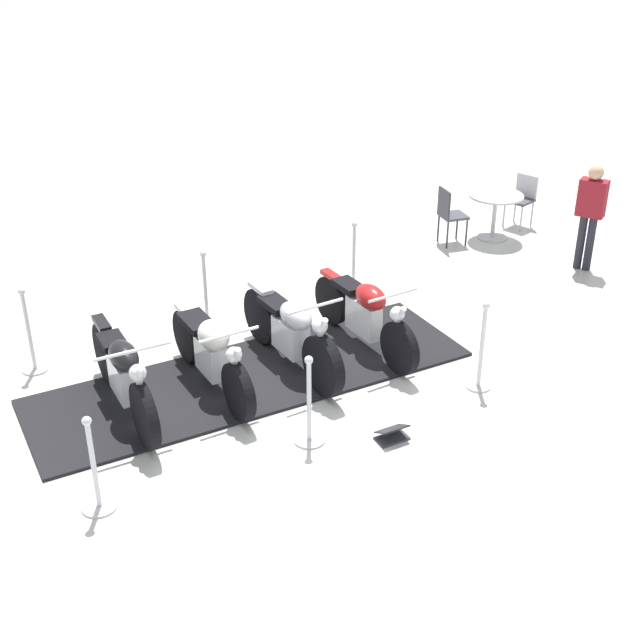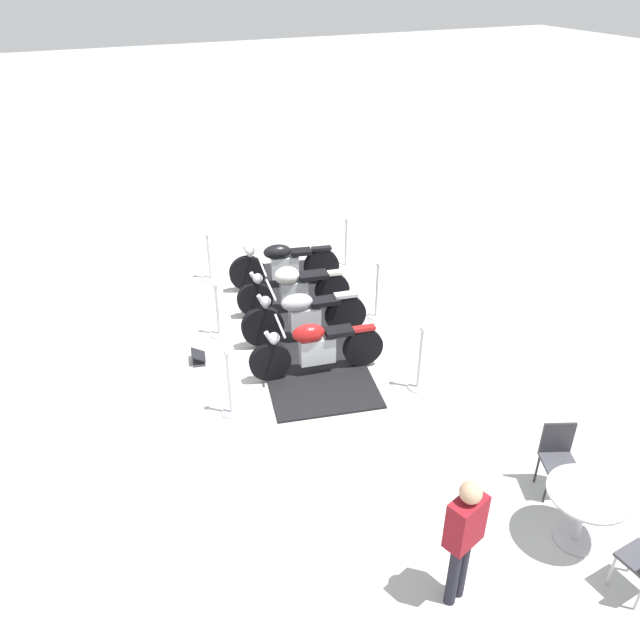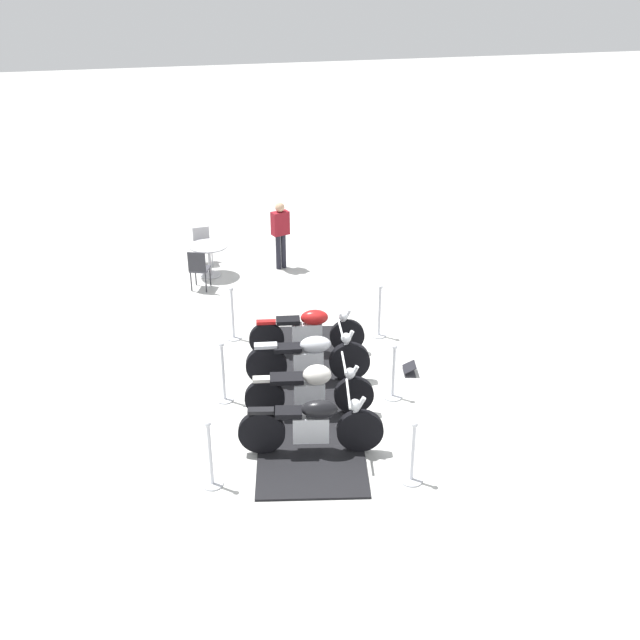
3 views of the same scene
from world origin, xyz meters
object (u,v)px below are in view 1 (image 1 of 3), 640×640
(stanchion_left_rear, at_px, (354,270))
(bystander_person, at_px, (591,208))
(motorcycle_black, at_px, (124,373))
(cafe_chair_across_table, at_px, (522,197))
(cafe_chair_near_table, at_px, (450,212))
(info_placard, at_px, (392,435))
(motorcycle_chrome, at_px, (291,332))
(motorcycle_cream, at_px, (211,351))
(stanchion_right_mid, at_px, (309,416))
(stanchion_right_front, at_px, (96,481))
(cafe_table, at_px, (495,205))
(stanchion_right_rear, at_px, (481,357))
(stanchion_left_mid, at_px, (206,302))
(stanchion_left_front, at_px, (31,343))
(motorcycle_maroon, at_px, (365,313))

(stanchion_left_rear, height_order, bystander_person, bystander_person)
(motorcycle_black, xyz_separation_m, bystander_person, (7.27, -0.89, 0.45))
(cafe_chair_across_table, bearing_deg, cafe_chair_near_table, -13.79)
(stanchion_left_rear, height_order, info_placard, stanchion_left_rear)
(motorcycle_chrome, distance_m, cafe_chair_across_table, 6.17)
(cafe_chair_near_table, bearing_deg, motorcycle_cream, -144.42)
(stanchion_right_mid, relative_size, stanchion_right_front, 1.01)
(stanchion_right_front, relative_size, cafe_table, 1.14)
(stanchion_right_mid, relative_size, cafe_table, 1.15)
(stanchion_right_rear, xyz_separation_m, stanchion_right_front, (-4.38, 0.89, -0.09))
(info_placard, bearing_deg, stanchion_right_mid, -27.41)
(stanchion_left_rear, bearing_deg, motorcycle_black, -170.16)
(stanchion_right_mid, distance_m, cafe_table, 6.50)
(stanchion_right_mid, height_order, cafe_table, stanchion_right_mid)
(stanchion_left_mid, height_order, bystander_person, bystander_person)
(stanchion_right_mid, xyz_separation_m, cafe_table, (6.00, 2.49, 0.26))
(stanchion_right_rear, bearing_deg, stanchion_left_front, 135.77)
(motorcycle_chrome, xyz_separation_m, bystander_person, (5.27, -0.50, 0.47))
(motorcycle_maroon, distance_m, stanchion_right_front, 4.02)
(motorcycle_maroon, bearing_deg, stanchion_right_front, -72.60)
(cafe_chair_across_table, bearing_deg, bystander_person, 61.50)
(cafe_table, relative_size, bystander_person, 0.55)
(motorcycle_black, height_order, cafe_table, motorcycle_black)
(cafe_chair_near_table, distance_m, cafe_chair_across_table, 1.59)
(motorcycle_chrome, bearing_deg, stanchion_right_mid, -23.27)
(cafe_chair_near_table, bearing_deg, motorcycle_black, -148.14)
(motorcycle_black, bearing_deg, motorcycle_cream, 90.68)
(stanchion_left_mid, distance_m, cafe_chair_near_table, 4.67)
(motorcycle_maroon, distance_m, stanchion_left_front, 4.04)
(motorcycle_chrome, relative_size, stanchion_left_rear, 1.96)
(info_placard, xyz_separation_m, cafe_chair_across_table, (6.14, 3.11, 0.46))
(motorcycle_cream, bearing_deg, motorcycle_maroon, 88.00)
(motorcycle_black, distance_m, cafe_chair_near_table, 6.55)
(motorcycle_maroon, xyz_separation_m, stanchion_right_front, (-3.97, -0.62, -0.21))
(stanchion_right_front, relative_size, cafe_chair_near_table, 1.08)
(cafe_chair_near_table, bearing_deg, stanchion_right_mid, -129.86)
(motorcycle_cream, distance_m, stanchion_left_front, 2.27)
(motorcycle_black, xyz_separation_m, motorcycle_cream, (1.00, -0.20, -0.01))
(cafe_chair_across_table, xyz_separation_m, bystander_person, (-0.76, -1.78, 0.46))
(stanchion_right_rear, bearing_deg, stanchion_right_mid, 168.50)
(cafe_table, relative_size, cafe_chair_across_table, 1.01)
(motorcycle_chrome, distance_m, bystander_person, 5.32)
(motorcycle_cream, xyz_separation_m, motorcycle_chrome, (1.00, -0.20, -0.01))
(motorcycle_cream, height_order, stanchion_left_mid, stanchion_left_mid)
(cafe_chair_near_table, height_order, bystander_person, bystander_person)
(stanchion_left_rear, bearing_deg, stanchion_left_mid, 168.50)
(cafe_table, bearing_deg, motorcycle_cream, -170.81)
(stanchion_left_front, xyz_separation_m, stanchion_left_mid, (2.19, -0.45, 0.02))
(stanchion_left_front, height_order, stanchion_left_mid, stanchion_left_mid)
(motorcycle_maroon, xyz_separation_m, stanchion_left_mid, (-1.21, 1.75, -0.13))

